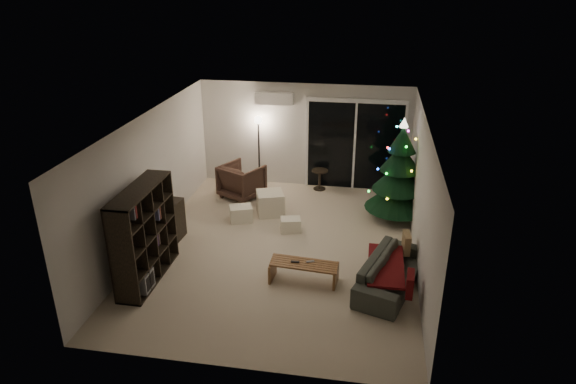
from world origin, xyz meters
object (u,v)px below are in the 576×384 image
object	(u,v)px
armchair	(242,181)
coffee_table	(304,272)
christmas_tree	(400,170)
sofa	(391,272)
media_cabinet	(160,229)
bookshelf	(133,233)

from	to	relation	value
armchair	coffee_table	bearing A→B (deg)	147.24
christmas_tree	sofa	bearing A→B (deg)	-93.23
media_cabinet	christmas_tree	size ratio (longest dim) A/B	0.58
sofa	bookshelf	bearing A→B (deg)	113.94
sofa	coffee_table	bearing A→B (deg)	112.58
media_cabinet	armchair	xyz separation A→B (m)	(0.94, 2.59, -0.00)
bookshelf	armchair	bearing A→B (deg)	53.65
armchair	christmas_tree	distance (m)	3.62
bookshelf	christmas_tree	world-z (taller)	christmas_tree
media_cabinet	christmas_tree	distance (m)	4.94
media_cabinet	coffee_table	distance (m)	2.95
armchair	coffee_table	world-z (taller)	armchair
sofa	coffee_table	world-z (taller)	sofa
media_cabinet	sofa	world-z (taller)	media_cabinet
sofa	christmas_tree	world-z (taller)	christmas_tree
bookshelf	media_cabinet	distance (m)	1.12
armchair	christmas_tree	world-z (taller)	christmas_tree
media_cabinet	coffee_table	size ratio (longest dim) A/B	1.11
bookshelf	christmas_tree	distance (m)	5.41
armchair	christmas_tree	xyz separation A→B (m)	(3.51, -0.55, 0.70)
coffee_table	christmas_tree	distance (m)	3.31
bookshelf	coffee_table	size ratio (longest dim) A/B	1.46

